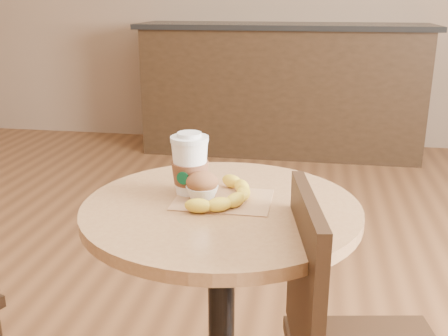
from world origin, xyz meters
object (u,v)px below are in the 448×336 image
object	(u,v)px
coffee_cup	(190,167)
muffin	(202,186)
cafe_table	(221,283)
banana	(224,193)

from	to	relation	value
coffee_cup	muffin	world-z (taller)	coffee_cup
coffee_cup	muffin	bearing A→B (deg)	-40.32
cafe_table	banana	size ratio (longest dim) A/B	3.03
coffee_cup	muffin	distance (m)	0.07
cafe_table	muffin	xyz separation A→B (m)	(-0.05, 0.01, 0.26)
cafe_table	muffin	world-z (taller)	muffin
muffin	banana	distance (m)	0.06
banana	cafe_table	bearing A→B (deg)	-81.30
muffin	banana	size ratio (longest dim) A/B	0.33
muffin	banana	xyz separation A→B (m)	(0.05, 0.01, -0.02)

